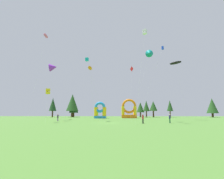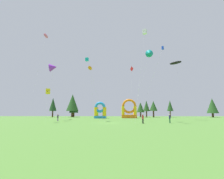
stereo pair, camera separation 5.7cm
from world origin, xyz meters
name	(u,v)px [view 2 (the right image)]	position (x,y,z in m)	size (l,w,h in m)	color
ground_plane	(111,123)	(0.00, 0.00, 0.00)	(120.00, 120.00, 0.00)	#47752D
kite_orange_parafoil	(90,68)	(-5.56, 6.63, 13.29)	(1.21, 7.19, 13.91)	orange
kite_black_parafoil	(175,63)	(18.58, 15.48, 16.77)	(4.31, 2.73, 17.45)	black
kite_pink_parafoil	(46,36)	(-22.86, 19.98, 27.73)	(1.63, 13.13, 28.32)	#EA599E
kite_yellow_box	(48,91)	(-14.00, 1.14, 6.80)	(1.34, 3.21, 7.39)	yellow
kite_white_box	(145,32)	(7.51, 0.22, 19.83)	(3.40, 5.29, 20.38)	white
kite_teal_delta	(149,53)	(9.24, 5.43, 16.60)	(5.56, 2.25, 17.69)	#0C7F7A
kite_cyan_box	(87,60)	(-6.32, 6.44, 15.47)	(5.01, 1.26, 15.93)	#19B7CC
kite_red_diamond	(132,69)	(6.29, 23.70, 16.82)	(1.67, 5.82, 17.54)	red
kite_blue_box	(163,48)	(16.05, 20.23, 22.93)	(7.97, 5.96, 23.61)	blue
kite_purple_delta	(53,67)	(-16.22, 9.89, 14.39)	(2.56, 4.28, 15.61)	purple
person_left_edge	(143,118)	(6.44, -2.11, 1.09)	(0.34, 0.34, 1.83)	black
person_midfield	(58,117)	(-13.40, 6.67, 1.03)	(0.36, 0.36, 1.74)	#724C8C
person_near_camera	(170,118)	(12.11, -0.45, 1.09)	(0.42, 0.42, 1.84)	#33723F
inflatable_red_slide	(100,112)	(-5.03, 27.65, 2.21)	(4.09, 4.17, 5.84)	#268CD8
inflatable_blue_arch	(129,111)	(5.43, 30.86, 2.52)	(5.55, 3.77, 7.03)	orange
tree_row_0	(53,105)	(-27.20, 41.26, 5.46)	(3.22, 3.22, 8.37)	#4C331E
tree_row_1	(73,103)	(-18.90, 42.50, 6.29)	(5.36, 5.36, 10.04)	#4C331E
tree_row_2	(74,106)	(-18.28, 42.52, 5.03)	(4.03, 4.03, 8.26)	#4C331E
tree_row_3	(140,107)	(11.11, 43.72, 4.21)	(3.44, 3.44, 6.46)	#4C331E
tree_row_4	(146,106)	(13.29, 40.73, 4.73)	(2.70, 2.70, 7.02)	#4C331E
tree_row_5	(153,106)	(16.27, 40.95, 4.71)	(3.36, 3.36, 6.89)	#4C331E
tree_row_6	(170,106)	(23.07, 40.16, 4.79)	(2.60, 2.60, 7.12)	#4C331E
tree_row_7	(212,106)	(41.40, 42.04, 4.84)	(4.73, 4.73, 8.07)	#4C331E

